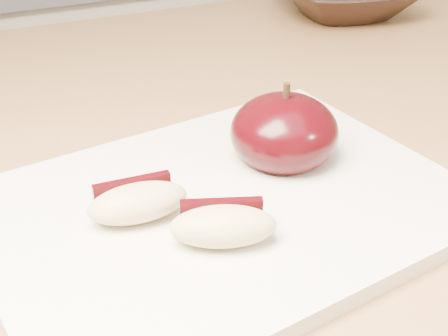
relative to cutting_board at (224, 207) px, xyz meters
name	(u,v)px	position (x,y,z in m)	size (l,w,h in m)	color
back_cabinet	(50,171)	(-0.02, 0.85, -0.44)	(2.40, 0.62, 0.94)	silver
cutting_board	(224,207)	(0.00, 0.00, 0.00)	(0.32, 0.23, 0.01)	silver
apple_half	(284,132)	(0.07, 0.04, 0.03)	(0.11, 0.11, 0.07)	black
apple_wedge_a	(137,202)	(-0.06, 0.01, 0.02)	(0.07, 0.04, 0.02)	tan
apple_wedge_b	(223,225)	(-0.02, -0.04, 0.02)	(0.07, 0.05, 0.02)	tan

